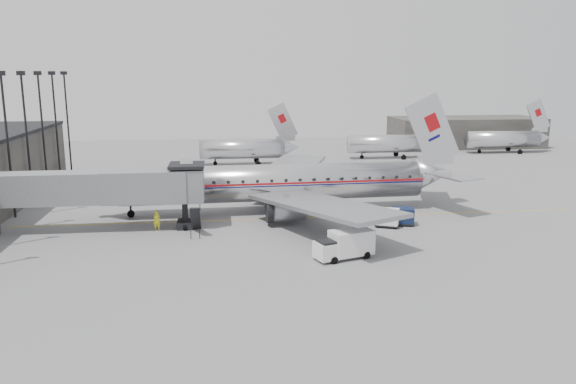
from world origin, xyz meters
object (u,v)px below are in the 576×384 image
(baggage_cart_navy, at_px, (403,216))
(service_van, at_px, (345,244))
(baggage_cart_white, at_px, (387,217))
(airliner, at_px, (281,183))
(ramp_worker, at_px, (157,221))

(baggage_cart_navy, bearing_deg, service_van, -118.13)
(baggage_cart_navy, distance_m, baggage_cart_white, 1.80)
(airliner, distance_m, service_van, 17.03)
(airliner, xyz_separation_m, ramp_worker, (-12.82, -6.03, -2.29))
(baggage_cart_navy, relative_size, ramp_worker, 1.30)
(baggage_cart_navy, height_order, baggage_cart_white, baggage_cart_white)
(baggage_cart_navy, relative_size, baggage_cart_white, 0.91)
(service_van, height_order, ramp_worker, service_van)
(service_van, bearing_deg, baggage_cart_navy, 31.14)
(service_van, relative_size, baggage_cart_navy, 2.07)
(airliner, xyz_separation_m, baggage_cart_white, (9.84, -7.51, -2.31))
(airliner, bearing_deg, ramp_worker, -156.83)
(airliner, distance_m, ramp_worker, 14.35)
(baggage_cart_white, height_order, ramp_worker, ramp_worker)
(service_van, height_order, baggage_cart_navy, service_van)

